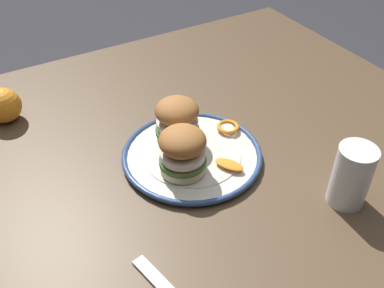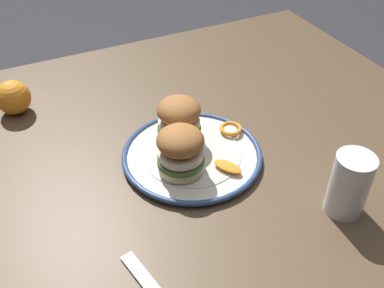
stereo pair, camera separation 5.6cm
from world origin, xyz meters
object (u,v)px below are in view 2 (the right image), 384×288
(dining_table, at_px, (189,177))
(sandwich_half_right, at_px, (179,119))
(dinner_plate, at_px, (192,155))
(drinking_glass, at_px, (348,187))
(whole_orange, at_px, (13,97))
(sandwich_half_left, at_px, (181,150))

(dining_table, distance_m, sandwich_half_right, 0.16)
(dinner_plate, bearing_deg, sandwich_half_right, 93.53)
(drinking_glass, height_order, whole_orange, drinking_glass)
(dining_table, xyz_separation_m, sandwich_half_left, (-0.05, -0.08, 0.16))
(dinner_plate, distance_m, whole_orange, 0.47)
(sandwich_half_left, height_order, whole_orange, sandwich_half_left)
(dining_table, xyz_separation_m, sandwich_half_right, (-0.01, 0.02, 0.16))
(sandwich_half_left, bearing_deg, sandwich_half_right, 67.21)
(dinner_plate, height_order, whole_orange, whole_orange)
(dinner_plate, xyz_separation_m, sandwich_half_left, (-0.04, -0.04, 0.06))
(dining_table, relative_size, sandwich_half_right, 9.77)
(sandwich_half_left, xyz_separation_m, sandwich_half_right, (0.04, 0.10, 0.00))
(sandwich_half_left, bearing_deg, dining_table, 55.26)
(drinking_glass, relative_size, whole_orange, 1.53)
(dinner_plate, bearing_deg, whole_orange, 132.11)
(dinner_plate, bearing_deg, sandwich_half_left, -139.10)
(dinner_plate, xyz_separation_m, drinking_glass, (0.19, -0.26, 0.05))
(dining_table, distance_m, drinking_glass, 0.38)
(dining_table, bearing_deg, sandwich_half_right, 128.84)
(sandwich_half_right, distance_m, drinking_glass, 0.37)
(sandwich_half_right, bearing_deg, sandwich_half_left, -112.79)
(dining_table, distance_m, whole_orange, 0.47)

